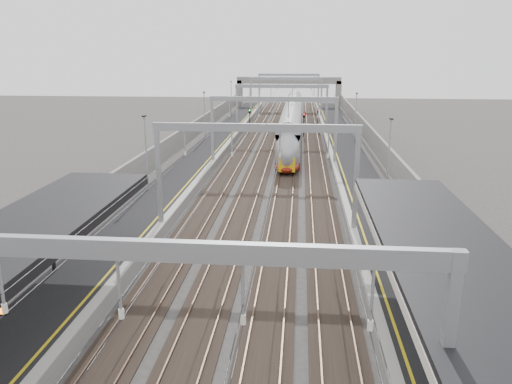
% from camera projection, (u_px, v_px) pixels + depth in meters
% --- Properties ---
extents(platform_left, '(4.00, 120.00, 1.00)m').
position_uv_depth(platform_left, '(203.00, 158.00, 55.39)').
color(platform_left, black).
rests_on(platform_left, ground).
extents(platform_right, '(4.00, 120.00, 1.00)m').
position_uv_depth(platform_right, '(348.00, 161.00, 54.01)').
color(platform_right, black).
rests_on(platform_right, ground).
extents(tracks, '(11.40, 140.00, 0.20)m').
position_uv_depth(tracks, '(275.00, 164.00, 54.82)').
color(tracks, black).
rests_on(tracks, ground).
extents(overhead_line, '(13.00, 140.00, 6.60)m').
position_uv_depth(overhead_line, '(278.00, 102.00, 59.53)').
color(overhead_line, gray).
rests_on(overhead_line, platform_left).
extents(canopy_right, '(4.40, 30.00, 4.24)m').
position_uv_depth(canopy_right, '(507.00, 331.00, 12.47)').
color(canopy_right, black).
rests_on(canopy_right, platform_right).
extents(overbridge, '(22.00, 2.20, 6.90)m').
position_uv_depth(overbridge, '(289.00, 85.00, 106.16)').
color(overbridge, slate).
rests_on(overbridge, ground).
extents(wall_left, '(0.30, 120.00, 3.20)m').
position_uv_depth(wall_left, '(174.00, 148.00, 55.37)').
color(wall_left, slate).
rests_on(wall_left, ground).
extents(wall_right, '(0.30, 120.00, 3.20)m').
position_uv_depth(wall_right, '(379.00, 152.00, 53.44)').
color(wall_right, slate).
rests_on(wall_right, ground).
extents(train, '(2.59, 47.17, 4.10)m').
position_uv_depth(train, '(292.00, 126.00, 69.53)').
color(train, maroon).
rests_on(train, ground).
extents(bench, '(0.64, 1.68, 0.85)m').
position_uv_depth(bench, '(434.00, 283.00, 23.11)').
color(bench, black).
rests_on(bench, platform_right).
extents(signal_green, '(0.32, 0.32, 3.48)m').
position_uv_depth(signal_green, '(250.00, 115.00, 77.64)').
color(signal_green, black).
rests_on(signal_green, ground).
extents(signal_red_near, '(0.32, 0.32, 3.48)m').
position_uv_depth(signal_red_near, '(304.00, 120.00, 72.29)').
color(signal_red_near, black).
rests_on(signal_red_near, ground).
extents(signal_red_far, '(0.32, 0.32, 3.48)m').
position_uv_depth(signal_red_far, '(318.00, 115.00, 77.61)').
color(signal_red_far, black).
rests_on(signal_red_far, ground).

